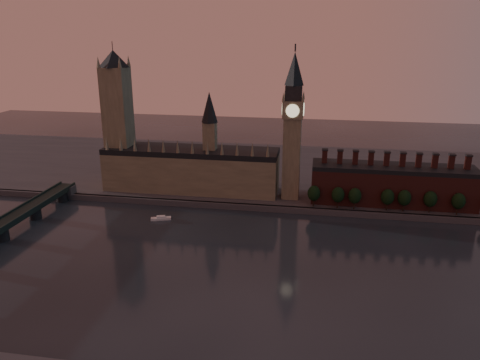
# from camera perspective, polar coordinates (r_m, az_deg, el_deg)

# --- Properties ---
(ground) EXTENTS (900.00, 900.00, 0.00)m
(ground) POSITION_cam_1_polar(r_m,az_deg,el_deg) (243.63, 1.96, -11.58)
(ground) COLOR black
(ground) RESTS_ON ground
(north_bank) EXTENTS (900.00, 182.00, 4.00)m
(north_bank) POSITION_cam_1_polar(r_m,az_deg,el_deg) (406.87, 5.35, 0.95)
(north_bank) COLOR #47464B
(north_bank) RESTS_ON ground
(palace_of_westminster) EXTENTS (130.00, 30.30, 74.00)m
(palace_of_westminster) POSITION_cam_1_polar(r_m,az_deg,el_deg) (352.01, -5.90, 1.57)
(palace_of_westminster) COLOR gray
(palace_of_westminster) RESTS_ON north_bank
(victoria_tower) EXTENTS (24.00, 24.00, 108.00)m
(victoria_tower) POSITION_cam_1_polar(r_m,az_deg,el_deg) (362.39, -14.67, 7.64)
(victoria_tower) COLOR gray
(victoria_tower) RESTS_ON north_bank
(big_ben) EXTENTS (15.00, 15.00, 107.00)m
(big_ben) POSITION_cam_1_polar(r_m,az_deg,el_deg) (327.05, 6.43, 6.65)
(big_ben) COLOR gray
(big_ben) RESTS_ON north_bank
(chimney_block) EXTENTS (110.00, 25.00, 37.00)m
(chimney_block) POSITION_cam_1_polar(r_m,az_deg,el_deg) (340.37, 18.04, -0.48)
(chimney_block) COLOR #5A2622
(chimney_block) RESTS_ON north_bank
(embankment_tree_0) EXTENTS (8.60, 8.60, 14.88)m
(embankment_tree_0) POSITION_cam_1_polar(r_m,az_deg,el_deg) (322.57, 8.99, -1.61)
(embankment_tree_0) COLOR black
(embankment_tree_0) RESTS_ON north_bank
(embankment_tree_1) EXTENTS (8.60, 8.60, 14.88)m
(embankment_tree_1) POSITION_cam_1_polar(r_m,az_deg,el_deg) (322.65, 11.86, -1.77)
(embankment_tree_1) COLOR black
(embankment_tree_1) RESTS_ON north_bank
(embankment_tree_2) EXTENTS (8.60, 8.60, 14.88)m
(embankment_tree_2) POSITION_cam_1_polar(r_m,az_deg,el_deg) (323.12, 13.83, -1.89)
(embankment_tree_2) COLOR black
(embankment_tree_2) RESTS_ON north_bank
(embankment_tree_3) EXTENTS (8.60, 8.60, 14.88)m
(embankment_tree_3) POSITION_cam_1_polar(r_m,az_deg,el_deg) (326.86, 17.55, -1.98)
(embankment_tree_3) COLOR black
(embankment_tree_3) RESTS_ON north_bank
(embankment_tree_4) EXTENTS (8.60, 8.60, 14.88)m
(embankment_tree_4) POSITION_cam_1_polar(r_m,az_deg,el_deg) (328.62, 19.41, -2.07)
(embankment_tree_4) COLOR black
(embankment_tree_4) RESTS_ON north_bank
(embankment_tree_5) EXTENTS (8.60, 8.60, 14.88)m
(embankment_tree_5) POSITION_cam_1_polar(r_m,az_deg,el_deg) (332.42, 22.19, -2.17)
(embankment_tree_5) COLOR black
(embankment_tree_5) RESTS_ON north_bank
(embankment_tree_6) EXTENTS (8.60, 8.60, 14.88)m
(embankment_tree_6) POSITION_cam_1_polar(r_m,az_deg,el_deg) (335.80, 25.09, -2.35)
(embankment_tree_6) COLOR black
(embankment_tree_6) RESTS_ON north_bank
(river_boat) EXTENTS (13.68, 7.75, 2.63)m
(river_boat) POSITION_cam_1_polar(r_m,az_deg,el_deg) (314.18, -9.61, -4.61)
(river_boat) COLOR silver
(river_boat) RESTS_ON ground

